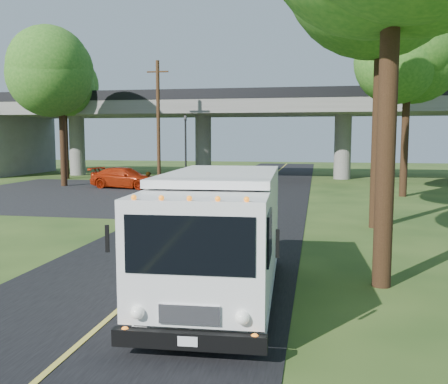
% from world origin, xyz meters
% --- Properties ---
extents(ground, '(120.00, 120.00, 0.00)m').
position_xyz_m(ground, '(0.00, 0.00, 0.00)').
color(ground, '#233E16').
rests_on(ground, ground).
extents(road, '(7.00, 90.00, 0.02)m').
position_xyz_m(road, '(0.00, 10.00, 0.01)').
color(road, black).
rests_on(road, ground).
extents(parking_lot, '(16.00, 18.00, 0.01)m').
position_xyz_m(parking_lot, '(-11.00, 18.00, 0.01)').
color(parking_lot, black).
rests_on(parking_lot, ground).
extents(lane_line, '(0.12, 90.00, 0.01)m').
position_xyz_m(lane_line, '(0.00, 10.00, 0.03)').
color(lane_line, gold).
rests_on(lane_line, road).
extents(overpass, '(54.00, 10.00, 7.30)m').
position_xyz_m(overpass, '(0.00, 32.00, 4.56)').
color(overpass, slate).
rests_on(overpass, ground).
extents(traffic_signal, '(0.18, 0.22, 5.20)m').
position_xyz_m(traffic_signal, '(-6.00, 26.00, 3.20)').
color(traffic_signal, black).
rests_on(traffic_signal, ground).
extents(utility_pole, '(1.60, 0.26, 9.00)m').
position_xyz_m(utility_pole, '(-7.50, 24.00, 4.59)').
color(utility_pole, '#472D19').
rests_on(utility_pole, ground).
extents(tree_right_far, '(5.77, 5.67, 10.99)m').
position_xyz_m(tree_right_far, '(9.21, 19.84, 8.30)').
color(tree_right_far, '#382314').
rests_on(tree_right_far, ground).
extents(tree_left_lot, '(5.60, 5.50, 10.50)m').
position_xyz_m(tree_left_lot, '(-13.79, 21.84, 7.90)').
color(tree_left_lot, '#382314').
rests_on(tree_left_lot, ground).
extents(tree_left_far, '(5.26, 5.16, 9.89)m').
position_xyz_m(tree_left_far, '(-16.79, 27.84, 7.45)').
color(tree_left_far, '#382314').
rests_on(tree_left_far, ground).
extents(step_van, '(2.73, 6.69, 2.76)m').
position_xyz_m(step_van, '(1.86, -0.60, 1.50)').
color(step_van, white).
rests_on(step_van, ground).
extents(red_sedan, '(5.20, 2.76, 1.43)m').
position_xyz_m(red_sedan, '(-9.14, 21.45, 0.72)').
color(red_sedan, '#AA250A').
rests_on(red_sedan, ground).
extents(pedestrian, '(0.70, 0.63, 1.60)m').
position_xyz_m(pedestrian, '(-5.34, 15.50, 0.80)').
color(pedestrian, gray).
rests_on(pedestrian, ground).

